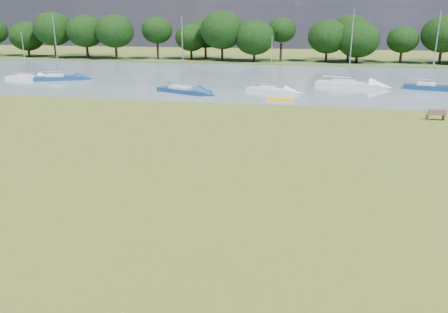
% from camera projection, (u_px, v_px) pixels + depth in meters
% --- Properties ---
extents(ground, '(220.00, 220.00, 0.00)m').
position_uv_depth(ground, '(243.00, 179.00, 24.29)').
color(ground, olive).
extents(river, '(220.00, 40.00, 0.10)m').
position_uv_depth(river, '(289.00, 80.00, 63.50)').
color(river, slate).
rests_on(river, ground).
extents(far_bank, '(220.00, 20.00, 0.40)m').
position_uv_depth(far_bank, '(298.00, 61.00, 91.51)').
color(far_bank, '#4C6626').
rests_on(far_bank, ground).
extents(riverbank_bench, '(1.65, 0.67, 0.99)m').
position_uv_depth(riverbank_bench, '(436.00, 115.00, 38.12)').
color(riverbank_bench, brown).
rests_on(riverbank_bench, ground).
extents(kayak, '(3.10, 1.28, 0.30)m').
position_uv_depth(kayak, '(281.00, 99.00, 47.03)').
color(kayak, yellow).
rests_on(kayak, river).
extents(tree_line, '(137.23, 8.01, 9.70)m').
position_uv_depth(tree_line, '(287.00, 33.00, 86.46)').
color(tree_line, black).
rests_on(tree_line, far_bank).
extents(sailboat_0, '(6.98, 4.53, 9.02)m').
position_uv_depth(sailboat_0, '(59.00, 77.00, 62.57)').
color(sailboat_0, navy).
rests_on(sailboat_0, river).
extents(sailboat_2, '(7.10, 4.40, 8.82)m').
position_uv_depth(sailboat_2, '(183.00, 89.00, 51.92)').
color(sailboat_2, navy).
rests_on(sailboat_2, river).
extents(sailboat_5, '(8.46, 4.03, 9.70)m').
position_uv_depth(sailboat_5, '(347.00, 83.00, 56.55)').
color(sailboat_5, silver).
rests_on(sailboat_5, river).
extents(sailboat_6, '(6.43, 3.24, 9.39)m').
position_uv_depth(sailboat_6, '(430.00, 85.00, 54.08)').
color(sailboat_6, navy).
rests_on(sailboat_6, river).
extents(sailboat_8, '(6.03, 3.21, 6.53)m').
position_uv_depth(sailboat_8, '(270.00, 89.00, 52.51)').
color(sailboat_8, silver).
rests_on(sailboat_8, river).
extents(sailboat_9, '(6.17, 2.23, 6.66)m').
position_uv_depth(sailboat_9, '(27.00, 76.00, 63.79)').
color(sailboat_9, silver).
rests_on(sailboat_9, river).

